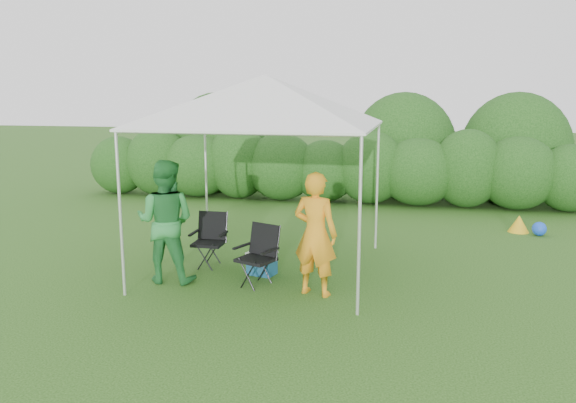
% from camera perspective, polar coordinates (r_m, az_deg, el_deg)
% --- Properties ---
extents(ground, '(70.00, 70.00, 0.00)m').
position_cam_1_polar(ground, '(7.97, -3.10, -7.86)').
color(ground, '#35631F').
extents(hedge, '(12.40, 1.53, 1.80)m').
position_cam_1_polar(hedge, '(13.53, 3.79, 3.42)').
color(hedge, '#25551A').
rests_on(hedge, ground).
extents(canopy, '(3.10, 3.10, 2.83)m').
position_cam_1_polar(canopy, '(8.03, -2.30, 10.18)').
color(canopy, silver).
rests_on(canopy, ground).
extents(chair_right, '(0.61, 0.59, 0.82)m').
position_cam_1_polar(chair_right, '(7.63, -2.91, -5.05)').
color(chair_right, black).
rests_on(chair_right, ground).
extents(chair_left, '(0.51, 0.46, 0.81)m').
position_cam_1_polar(chair_left, '(8.55, -7.90, -3.46)').
color(chair_left, black).
rests_on(chair_left, ground).
extents(man, '(0.66, 0.51, 1.61)m').
position_cam_1_polar(man, '(7.16, 2.79, -3.32)').
color(man, orange).
rests_on(man, ground).
extents(woman, '(0.86, 0.69, 1.69)m').
position_cam_1_polar(woman, '(7.85, -12.33, -1.98)').
color(woman, '#2D8C3F').
rests_on(woman, ground).
extents(cooler, '(0.45, 0.37, 0.33)m').
position_cam_1_polar(cooler, '(8.12, -2.67, -6.27)').
color(cooler, navy).
rests_on(cooler, ground).
extents(bottle, '(0.06, 0.06, 0.24)m').
position_cam_1_polar(bottle, '(7.99, -2.34, -4.43)').
color(bottle, '#592D0C').
rests_on(bottle, cooler).
extents(lawn_toy, '(0.64, 0.53, 0.32)m').
position_cam_1_polar(lawn_toy, '(11.39, 22.86, -2.22)').
color(lawn_toy, gold).
rests_on(lawn_toy, ground).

